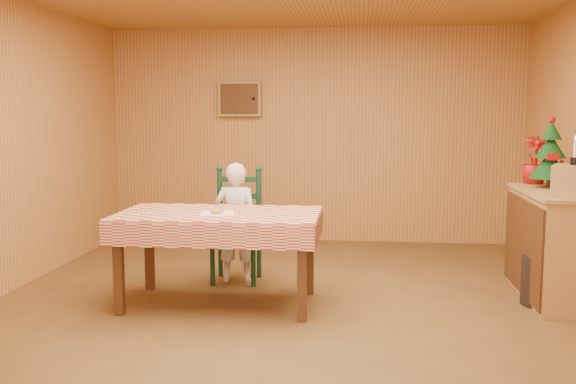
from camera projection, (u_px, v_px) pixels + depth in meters
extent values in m
plane|color=brown|center=(285.00, 315.00, 5.05)|extent=(6.00, 6.00, 0.00)
cube|color=#C58847|center=(313.00, 136.00, 7.85)|extent=(5.00, 0.10, 2.60)
cube|color=tan|center=(240.00, 99.00, 7.84)|extent=(0.52, 0.08, 0.42)
cube|color=#502C15|center=(239.00, 99.00, 7.79)|extent=(0.46, 0.02, 0.36)
sphere|color=black|center=(254.00, 99.00, 7.76)|extent=(0.04, 0.04, 0.04)
cube|color=#502C15|center=(219.00, 219.00, 5.25)|extent=(1.60, 0.90, 0.06)
cube|color=#502C15|center=(119.00, 272.00, 5.01)|extent=(0.07, 0.07, 0.69)
cube|color=#502C15|center=(302.00, 277.00, 4.85)|extent=(0.07, 0.07, 0.69)
cube|color=#502C15|center=(149.00, 252.00, 5.74)|extent=(0.07, 0.07, 0.69)
cube|color=#502C15|center=(310.00, 256.00, 5.58)|extent=(0.07, 0.07, 0.69)
cube|color=red|center=(219.00, 214.00, 5.24)|extent=(1.64, 0.94, 0.02)
cube|color=red|center=(205.00, 237.00, 4.79)|extent=(1.64, 0.02, 0.18)
cube|color=red|center=(230.00, 217.00, 5.72)|extent=(1.64, 0.02, 0.18)
cube|color=#335C2A|center=(122.00, 224.00, 5.34)|extent=(0.02, 0.94, 0.18)
cube|color=#335C2A|center=(319.00, 228.00, 5.16)|extent=(0.02, 0.94, 0.18)
cube|color=#10321F|center=(236.00, 236.00, 6.00)|extent=(0.44, 0.40, 0.04)
cylinder|color=#10321F|center=(212.00, 264.00, 5.88)|extent=(0.04, 0.04, 0.41)
cylinder|color=#10321F|center=(253.00, 265.00, 5.84)|extent=(0.04, 0.04, 0.41)
cylinder|color=#10321F|center=(220.00, 255.00, 6.22)|extent=(0.04, 0.04, 0.41)
cylinder|color=#10321F|center=(259.00, 256.00, 6.18)|extent=(0.04, 0.04, 0.41)
cylinder|color=#10321F|center=(220.00, 200.00, 6.15)|extent=(0.05, 0.05, 0.60)
sphere|color=#10321F|center=(219.00, 169.00, 6.11)|extent=(0.06, 0.06, 0.06)
cylinder|color=#10321F|center=(259.00, 200.00, 6.11)|extent=(0.05, 0.05, 0.60)
sphere|color=#10321F|center=(259.00, 169.00, 6.07)|extent=(0.06, 0.06, 0.06)
cube|color=#10321F|center=(239.00, 213.00, 6.15)|extent=(0.38, 0.03, 0.05)
cube|color=#10321F|center=(239.00, 196.00, 6.13)|extent=(0.38, 0.03, 0.05)
cube|color=#10321F|center=(239.00, 179.00, 6.11)|extent=(0.38, 0.03, 0.05)
imported|color=white|center=(236.00, 222.00, 5.99)|extent=(0.41, 0.27, 1.12)
cube|color=white|center=(217.00, 213.00, 5.19)|extent=(0.30, 0.30, 0.00)
torus|color=gold|center=(217.00, 211.00, 5.19)|extent=(0.12, 0.12, 0.04)
cube|color=tan|center=(554.00, 247.00, 5.43)|extent=(0.50, 1.20, 0.90)
cube|color=tan|center=(557.00, 193.00, 5.37)|extent=(0.54, 1.24, 0.03)
cube|color=#502C15|center=(523.00, 246.00, 5.46)|extent=(0.02, 1.20, 0.80)
cube|color=tan|center=(574.00, 181.00, 4.96)|extent=(0.40, 0.40, 0.25)
cylinder|color=#502C15|center=(549.00, 183.00, 5.61)|extent=(0.04, 0.04, 0.08)
cone|color=#0D3B15|center=(550.00, 165.00, 5.60)|extent=(0.34, 0.34, 0.24)
cone|color=#0D3B15|center=(551.00, 146.00, 5.58)|extent=(0.26, 0.26, 0.20)
cone|color=#0D3B15|center=(552.00, 130.00, 5.56)|extent=(0.18, 0.18, 0.16)
sphere|color=#9D120E|center=(552.00, 120.00, 5.55)|extent=(0.06, 0.06, 0.06)
cube|color=#9D120E|center=(553.00, 157.00, 5.44)|extent=(0.10, 0.02, 0.06)
sphere|color=#9D120E|center=(562.00, 162.00, 5.52)|extent=(0.04, 0.04, 0.04)
sphere|color=#9D120E|center=(541.00, 153.00, 5.64)|extent=(0.04, 0.04, 0.04)
sphere|color=#9D120E|center=(553.00, 141.00, 5.65)|extent=(0.04, 0.04, 0.04)
imported|color=#9D120E|center=(535.00, 160.00, 5.89)|extent=(0.27, 0.27, 0.44)
cylinder|color=black|center=(575.00, 161.00, 4.94)|extent=(0.07, 0.07, 0.06)
cylinder|color=white|center=(576.00, 148.00, 4.93)|extent=(0.03, 0.03, 0.14)
sphere|color=orange|center=(576.00, 137.00, 4.92)|extent=(0.02, 0.02, 0.02)
cylinder|color=black|center=(546.00, 281.00, 5.28)|extent=(0.44, 0.44, 0.40)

